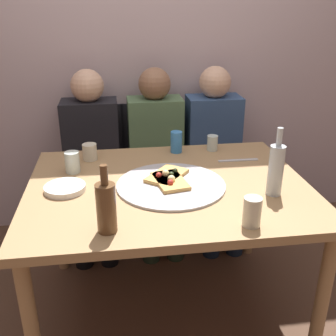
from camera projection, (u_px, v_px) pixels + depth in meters
ground_plane at (168, 308)px, 2.19m from camera, size 8.00×8.00×0.00m
back_wall at (146, 42)px, 2.66m from camera, size 6.00×0.10×2.60m
dining_table at (168, 199)px, 1.93m from camera, size 1.33×1.03×0.76m
pizza_tray at (171, 185)px, 1.87m from camera, size 0.51×0.51×0.01m
pizza_slice_last at (170, 181)px, 1.87m from camera, size 0.17×0.24×0.05m
pizza_slice_extra at (167, 175)px, 1.93m from camera, size 0.24×0.25×0.05m
wine_bottle at (106, 207)px, 1.47m from camera, size 0.08×0.08×0.27m
beer_bottle at (276, 169)px, 1.75m from camera, size 0.07×0.07×0.31m
tumbler_near at (212, 143)px, 2.30m from camera, size 0.06×0.06×0.09m
tumbler_far at (252, 212)px, 1.52m from camera, size 0.07×0.07×0.12m
wine_glass at (90, 152)px, 2.16m from camera, size 0.08×0.08×0.09m
short_glass at (72, 162)px, 2.00m from camera, size 0.07×0.07×0.11m
soda_can at (176, 142)px, 2.26m from camera, size 0.07×0.07×0.12m
plate_stack at (65, 188)px, 1.82m from camera, size 0.19×0.19×0.03m
table_knife at (238, 160)px, 2.16m from camera, size 0.22×0.02×0.01m
chair_left at (94, 163)px, 2.77m from camera, size 0.44×0.44×0.90m
chair_middle at (155, 160)px, 2.83m from camera, size 0.44×0.44×0.90m
chair_right at (210, 157)px, 2.88m from camera, size 0.44×0.44×0.90m
guest_in_sweater at (92, 154)px, 2.59m from camera, size 0.36×0.56×1.17m
guest_in_beanie at (157, 150)px, 2.64m from camera, size 0.36×0.56×1.17m
guest_by_wall at (216, 148)px, 2.69m from camera, size 0.36×0.56×1.17m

